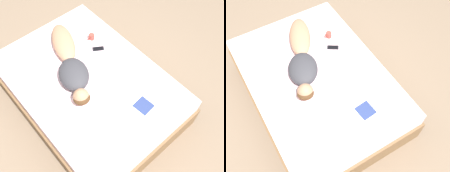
# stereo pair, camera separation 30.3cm
# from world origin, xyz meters

# --- Properties ---
(ground_plane) EXTENTS (12.00, 12.00, 0.00)m
(ground_plane) POSITION_xyz_m (0.00, 0.00, 0.00)
(ground_plane) COLOR #7A6651
(bed) EXTENTS (1.61, 2.28, 0.55)m
(bed) POSITION_xyz_m (0.00, 0.00, 0.27)
(bed) COLOR brown
(bed) RESTS_ON ground_plane
(person) EXTENTS (0.71, 1.31, 0.19)m
(person) POSITION_xyz_m (0.06, -0.26, 0.64)
(person) COLOR #A37556
(person) RESTS_ON bed
(open_magazine) EXTENTS (0.57, 0.32, 0.01)m
(open_magazine) POSITION_xyz_m (-0.37, 0.70, 0.55)
(open_magazine) COLOR white
(open_magazine) RESTS_ON bed
(coffee_mug) EXTENTS (0.10, 0.07, 0.08)m
(coffee_mug) POSITION_xyz_m (-0.44, -0.47, 0.59)
(coffee_mug) COLOR #993D33
(coffee_mug) RESTS_ON bed
(cell_phone) EXTENTS (0.16, 0.14, 0.01)m
(cell_phone) POSITION_xyz_m (-0.40, -0.28, 0.55)
(cell_phone) COLOR black
(cell_phone) RESTS_ON bed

